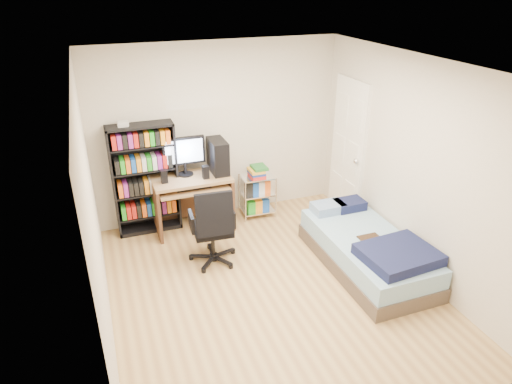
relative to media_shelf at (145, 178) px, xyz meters
name	(u,v)px	position (x,y,z in m)	size (l,w,h in m)	color
room	(272,190)	(1.08, -1.84, 0.47)	(3.58, 4.08, 2.58)	tan
media_shelf	(145,178)	(0.00, 0.00, 0.00)	(0.86, 0.29, 1.59)	black
computer_desk	(198,180)	(0.69, -0.13, -0.07)	(1.05, 0.61, 1.32)	#9E7A51
office_chair	(213,239)	(0.62, -1.11, -0.46)	(0.65, 0.65, 1.02)	black
wire_cart	(257,184)	(1.56, -0.14, -0.28)	(0.50, 0.37, 0.78)	white
bed	(368,250)	(2.35, -1.86, -0.55)	(0.93, 1.87, 0.53)	brown
door	(348,150)	(2.81, -0.49, 0.21)	(0.12, 0.80, 2.00)	white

